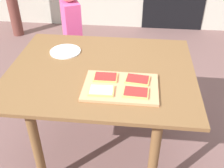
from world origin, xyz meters
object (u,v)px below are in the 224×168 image
at_px(pizza_slice_near_right, 136,92).
at_px(pizza_slice_far_right, 137,79).
at_px(dining_table, 101,84).
at_px(plate_white_left, 65,51).
at_px(pizza_slice_near_left, 101,91).
at_px(child_left, 72,32).
at_px(cutting_board, 121,87).
at_px(pizza_slice_far_left, 105,77).

bearing_deg(pizza_slice_near_right, pizza_slice_far_right, 87.53).
relative_size(dining_table, plate_white_left, 5.48).
distance_m(pizza_slice_near_left, pizza_slice_far_right, 0.24).
relative_size(plate_white_left, child_left, 0.20).
xyz_separation_m(dining_table, plate_white_left, (-0.29, 0.21, 0.12)).
height_order(dining_table, pizza_slice_near_left, pizza_slice_near_left).
xyz_separation_m(pizza_slice_near_right, plate_white_left, (-0.53, 0.47, -0.02)).
xyz_separation_m(dining_table, child_left, (-0.39, 0.81, 0.00)).
bearing_deg(pizza_slice_near_right, pizza_slice_near_left, -179.00).
xyz_separation_m(cutting_board, pizza_slice_far_left, (-0.10, 0.07, 0.02)).
height_order(dining_table, plate_white_left, plate_white_left).
xyz_separation_m(pizza_slice_near_right, pizza_slice_far_right, (0.01, 0.13, 0.00)).
bearing_deg(plate_white_left, child_left, 99.27).
height_order(dining_table, child_left, child_left).
xyz_separation_m(dining_table, cutting_board, (0.14, -0.20, 0.13)).
bearing_deg(plate_white_left, pizza_slice_near_right, -41.79).
height_order(pizza_slice_far_left, pizza_slice_near_right, same).
bearing_deg(pizza_slice_near_right, plate_white_left, 138.21).
bearing_deg(plate_white_left, pizza_slice_near_left, -55.02).
bearing_deg(pizza_slice_near_right, dining_table, 131.77).
bearing_deg(child_left, cutting_board, -62.11).
distance_m(pizza_slice_near_left, plate_white_left, 0.58).
distance_m(dining_table, cutting_board, 0.28).
relative_size(dining_table, pizza_slice_near_left, 8.27).
distance_m(dining_table, pizza_slice_near_left, 0.30).
relative_size(cutting_board, pizza_slice_far_left, 2.99).
distance_m(cutting_board, pizza_slice_far_left, 0.12).
height_order(cutting_board, pizza_slice_far_right, pizza_slice_far_right).
distance_m(dining_table, child_left, 0.90).
relative_size(pizza_slice_near_left, pizza_slice_far_right, 0.95).
relative_size(pizza_slice_far_left, pizza_slice_far_right, 0.95).
bearing_deg(cutting_board, pizza_slice_far_right, 35.16).
xyz_separation_m(pizza_slice_far_left, pizza_slice_far_right, (0.19, -0.00, 0.00)).
height_order(pizza_slice_far_right, child_left, child_left).
bearing_deg(pizza_slice_far_right, pizza_slice_near_left, -146.07).
height_order(cutting_board, plate_white_left, cutting_board).
relative_size(dining_table, child_left, 1.10).
distance_m(pizza_slice_far_left, pizza_slice_near_left, 0.14).
bearing_deg(child_left, pizza_slice_near_right, -59.82).
relative_size(dining_table, cutting_board, 2.77).
distance_m(pizza_slice_far_right, plate_white_left, 0.63).
relative_size(pizza_slice_near_left, pizza_slice_near_right, 0.99).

